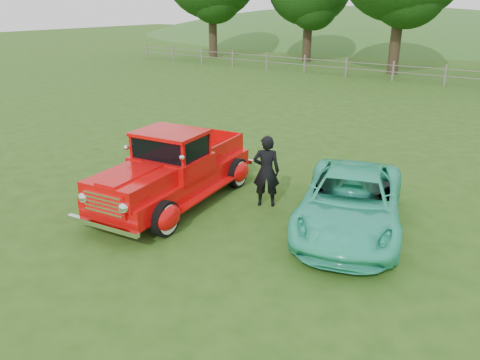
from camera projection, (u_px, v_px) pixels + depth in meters
The scene contains 6 objects.
ground at pixel (195, 227), 10.06m from camera, with size 140.00×140.00×0.00m, color #294D14.
distant_hills at pixel (476, 78), 59.27m from camera, with size 116.00×60.00×18.00m.
fence_line at pixel (445, 75), 26.64m from camera, with size 48.00×0.12×1.20m.
red_pickup at pixel (174, 171), 11.04m from camera, with size 2.67×5.16×1.78m.
teal_sedan at pixel (351, 202), 9.80m from camera, with size 2.03×4.41×1.23m, color #32CAA1.
man at pixel (266, 171), 10.84m from camera, with size 0.62×0.41×1.71m, color black.
Camera 1 is at (6.00, -6.83, 4.54)m, focal length 35.00 mm.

